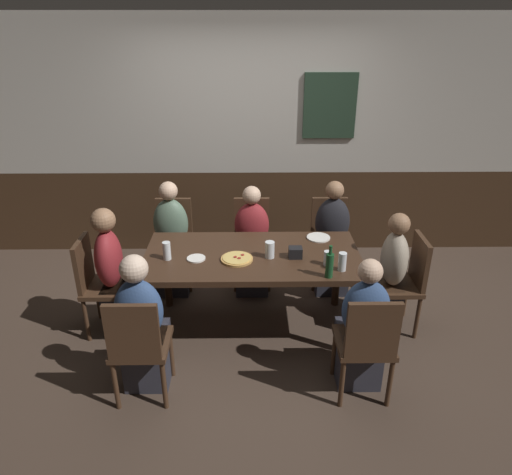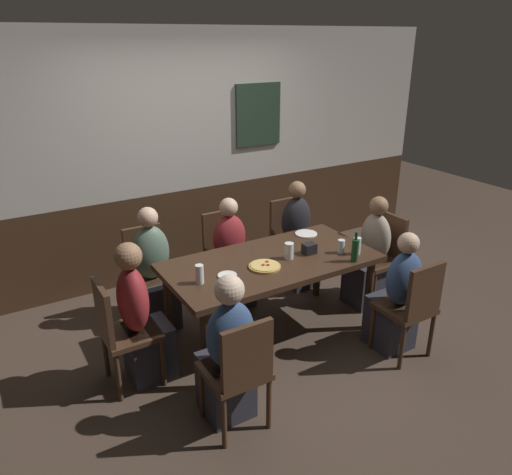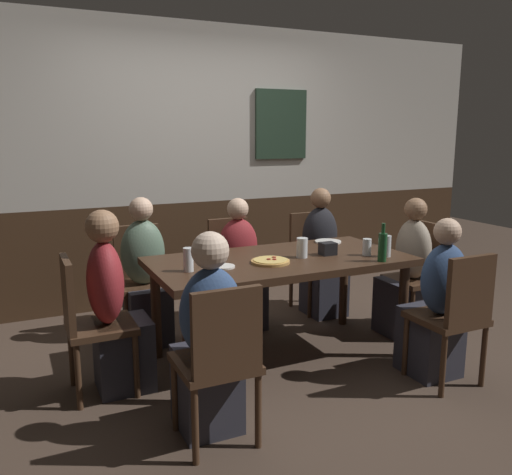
% 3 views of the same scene
% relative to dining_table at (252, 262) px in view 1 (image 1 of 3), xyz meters
% --- Properties ---
extents(ground_plane, '(12.00, 12.00, 0.00)m').
position_rel_dining_table_xyz_m(ground_plane, '(0.00, 0.00, -0.66)').
color(ground_plane, '#423328').
extents(wall_back, '(6.40, 0.13, 2.60)m').
position_rel_dining_table_xyz_m(wall_back, '(0.01, 1.65, 0.64)').
color(wall_back, '#3D2819').
rests_on(wall_back, ground_plane).
extents(dining_table, '(1.81, 0.90, 0.74)m').
position_rel_dining_table_xyz_m(dining_table, '(0.00, 0.00, 0.00)').
color(dining_table, '#382316').
rests_on(dining_table, ground_plane).
extents(chair_left_far, '(0.40, 0.40, 0.88)m').
position_rel_dining_table_xyz_m(chair_left_far, '(-0.80, 0.87, -0.17)').
color(chair_left_far, '#422B1C').
rests_on(chair_left_far, ground_plane).
extents(chair_right_far, '(0.40, 0.40, 0.88)m').
position_rel_dining_table_xyz_m(chair_right_far, '(0.80, 0.87, -0.17)').
color(chair_right_far, '#422B1C').
rests_on(chair_right_far, ground_plane).
extents(chair_head_east, '(0.40, 0.40, 0.88)m').
position_rel_dining_table_xyz_m(chair_head_east, '(1.32, 0.00, -0.17)').
color(chair_head_east, '#422B1C').
rests_on(chair_head_east, ground_plane).
extents(chair_left_near, '(0.40, 0.40, 0.88)m').
position_rel_dining_table_xyz_m(chair_left_near, '(-0.80, -0.87, -0.17)').
color(chair_left_near, '#422B1C').
rests_on(chair_left_near, ground_plane).
extents(chair_head_west, '(0.40, 0.40, 0.88)m').
position_rel_dining_table_xyz_m(chair_head_west, '(-1.32, 0.00, -0.17)').
color(chair_head_west, '#422B1C').
rests_on(chair_head_west, ground_plane).
extents(chair_mid_far, '(0.40, 0.40, 0.88)m').
position_rel_dining_table_xyz_m(chair_mid_far, '(0.00, 0.87, -0.17)').
color(chair_mid_far, '#422B1C').
rests_on(chair_mid_far, ground_plane).
extents(chair_right_near, '(0.40, 0.40, 0.88)m').
position_rel_dining_table_xyz_m(chair_right_near, '(0.80, -0.87, -0.17)').
color(chair_right_near, '#422B1C').
rests_on(chair_right_near, ground_plane).
extents(person_left_far, '(0.34, 0.37, 1.13)m').
position_rel_dining_table_xyz_m(person_left_far, '(-0.80, 0.70, -0.19)').
color(person_left_far, '#2D2D38').
rests_on(person_left_far, ground_plane).
extents(person_right_far, '(0.34, 0.37, 1.13)m').
position_rel_dining_table_xyz_m(person_right_far, '(0.80, 0.70, -0.19)').
color(person_right_far, '#2D2D38').
rests_on(person_right_far, ground_plane).
extents(person_head_east, '(0.37, 0.34, 1.10)m').
position_rel_dining_table_xyz_m(person_head_east, '(1.16, 0.00, -0.20)').
color(person_head_east, '#2D2D38').
rests_on(person_head_east, ground_plane).
extents(person_left_near, '(0.34, 0.37, 1.12)m').
position_rel_dining_table_xyz_m(person_left_near, '(-0.80, -0.70, -0.19)').
color(person_left_near, '#2D2D38').
rests_on(person_left_near, ground_plane).
extents(person_head_west, '(0.37, 0.34, 1.16)m').
position_rel_dining_table_xyz_m(person_head_west, '(-1.16, 0.00, -0.17)').
color(person_head_west, '#2D2D38').
rests_on(person_head_west, ground_plane).
extents(person_mid_far, '(0.34, 0.37, 1.08)m').
position_rel_dining_table_xyz_m(person_mid_far, '(-0.00, 0.70, -0.21)').
color(person_mid_far, '#2D2D38').
rests_on(person_mid_far, ground_plane).
extents(person_right_near, '(0.34, 0.37, 1.08)m').
position_rel_dining_table_xyz_m(person_right_near, '(0.80, -0.70, -0.21)').
color(person_right_near, '#2D2D38').
rests_on(person_right_near, ground_plane).
extents(pizza, '(0.26, 0.26, 0.03)m').
position_rel_dining_table_xyz_m(pizza, '(-0.13, -0.10, 0.09)').
color(pizza, tan).
rests_on(pizza, dining_table).
extents(tumbler_short, '(0.08, 0.08, 0.14)m').
position_rel_dining_table_xyz_m(tumbler_short, '(0.14, -0.06, 0.14)').
color(tumbler_short, silver).
rests_on(tumbler_short, dining_table).
extents(beer_glass_half, '(0.07, 0.07, 0.15)m').
position_rel_dining_table_xyz_m(beer_glass_half, '(-0.70, -0.08, 0.14)').
color(beer_glass_half, silver).
rests_on(beer_glass_half, dining_table).
extents(pint_glass_amber, '(0.06, 0.06, 0.15)m').
position_rel_dining_table_xyz_m(pint_glass_amber, '(0.70, -0.28, 0.15)').
color(pint_glass_amber, silver).
rests_on(pint_glass_amber, dining_table).
extents(highball_clear, '(0.06, 0.06, 0.12)m').
position_rel_dining_table_xyz_m(highball_clear, '(0.60, -0.19, 0.13)').
color(highball_clear, silver).
rests_on(highball_clear, dining_table).
extents(beer_bottle_green, '(0.06, 0.06, 0.26)m').
position_rel_dining_table_xyz_m(beer_bottle_green, '(0.59, -0.39, 0.18)').
color(beer_bottle_green, '#194723').
rests_on(beer_bottle_green, dining_table).
extents(plate_white_large, '(0.21, 0.21, 0.01)m').
position_rel_dining_table_xyz_m(plate_white_large, '(0.60, 0.31, 0.08)').
color(plate_white_large, white).
rests_on(plate_white_large, dining_table).
extents(plate_white_small, '(0.15, 0.15, 0.01)m').
position_rel_dining_table_xyz_m(plate_white_small, '(-0.46, -0.08, 0.08)').
color(plate_white_small, white).
rests_on(plate_white_small, dining_table).
extents(condiment_caddy, '(0.11, 0.09, 0.09)m').
position_rel_dining_table_xyz_m(condiment_caddy, '(0.36, -0.06, 0.12)').
color(condiment_caddy, black).
rests_on(condiment_caddy, dining_table).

